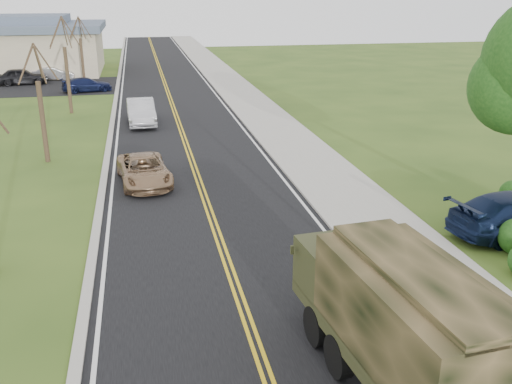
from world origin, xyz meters
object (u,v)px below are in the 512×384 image
object	(u,v)px
military_truck	(399,315)
sedan_silver	(141,112)
suv_champagne	(144,170)
utility_box_near	(502,378)

from	to	relation	value
military_truck	sedan_silver	xyz separation A→B (m)	(-4.86, 26.86, -1.01)
military_truck	sedan_silver	world-z (taller)	military_truck
suv_champagne	utility_box_near	xyz separation A→B (m)	(6.96, -15.68, -0.12)
sedan_silver	utility_box_near	size ratio (longest dim) A/B	5.90
sedan_silver	utility_box_near	bearing A→B (deg)	-78.50
military_truck	sedan_silver	bearing A→B (deg)	94.78
military_truck	suv_champagne	size ratio (longest dim) A/B	1.45
suv_champagne	utility_box_near	world-z (taller)	suv_champagne
sedan_silver	utility_box_near	distance (m)	28.49
utility_box_near	sedan_silver	bearing A→B (deg)	111.57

